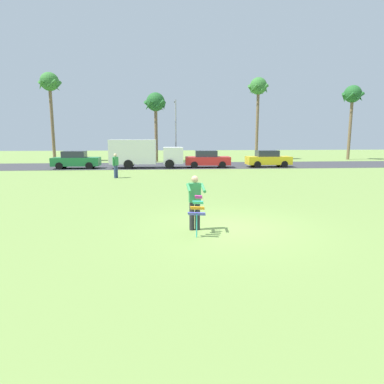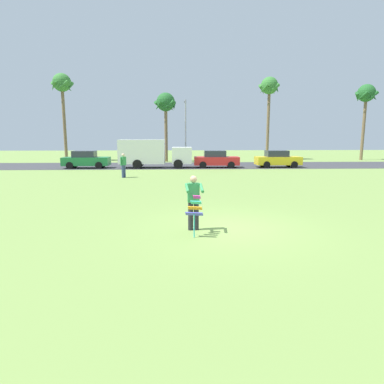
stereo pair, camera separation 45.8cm
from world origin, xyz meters
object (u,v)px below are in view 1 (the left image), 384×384
(parked_car_green, at_px, (76,160))
(parked_car_red, at_px, (207,159))
(parked_car_yellow, at_px, (268,159))
(palm_tree_far_left, at_px, (352,97))
(parked_truck_white_box, at_px, (142,153))
(palm_tree_left_near, at_px, (50,86))
(person_walker_near, at_px, (116,165))
(person_kite_flyer, at_px, (195,201))
(kite_held, at_px, (197,210))
(palm_tree_right_near, at_px, (156,105))
(streetlight_pole, at_px, (176,127))
(palm_tree_centre_far, at_px, (258,90))

(parked_car_green, height_order, parked_car_red, same)
(parked_car_yellow, height_order, palm_tree_far_left, palm_tree_far_left)
(parked_truck_white_box, distance_m, palm_tree_left_near, 16.29)
(parked_car_yellow, bearing_deg, parked_car_red, 179.98)
(person_walker_near, bearing_deg, person_kite_flyer, -72.50)
(kite_held, xyz_separation_m, palm_tree_far_left, (22.49, 31.18, 6.88))
(person_kite_flyer, height_order, palm_tree_right_near, palm_tree_right_near)
(person_kite_flyer, distance_m, streetlight_pole, 28.73)
(parked_car_green, xyz_separation_m, palm_tree_right_near, (7.19, 7.98, 5.70))
(kite_held, distance_m, parked_car_red, 21.96)
(parked_car_green, height_order, parked_car_yellow, same)
(parked_car_red, relative_size, person_walker_near, 2.46)
(kite_held, relative_size, parked_truck_white_box, 0.18)
(palm_tree_far_left, relative_size, person_walker_near, 5.29)
(parked_car_red, xyz_separation_m, palm_tree_far_left, (19.32, 9.45, 6.91))
(palm_tree_left_near, bearing_deg, parked_car_yellow, -22.94)
(palm_tree_left_near, bearing_deg, parked_car_green, -63.10)
(palm_tree_left_near, bearing_deg, person_kite_flyer, -65.78)
(parked_car_red, height_order, palm_tree_right_near, palm_tree_right_near)
(palm_tree_right_near, bearing_deg, person_walker_near, -99.57)
(palm_tree_centre_far, xyz_separation_m, person_walker_near, (-15.29, -18.17, -7.66))
(parked_truck_white_box, bearing_deg, parked_car_yellow, -0.00)
(parked_car_yellow, bearing_deg, person_kite_flyer, -113.23)
(parked_car_yellow, distance_m, palm_tree_left_near, 26.09)
(parked_truck_white_box, xyz_separation_m, parked_car_yellow, (11.98, -0.00, -0.64))
(kite_held, distance_m, palm_tree_left_near, 35.23)
(parked_car_red, height_order, palm_tree_far_left, palm_tree_far_left)
(palm_tree_left_near, distance_m, streetlight_pole, 15.24)
(parked_car_red, xyz_separation_m, palm_tree_left_near, (-17.03, 9.70, 7.83))
(person_kite_flyer, distance_m, parked_truck_white_box, 21.31)
(person_kite_flyer, distance_m, parked_car_red, 21.34)
(parked_car_yellow, height_order, palm_tree_centre_far, palm_tree_centre_far)
(parked_car_green, relative_size, parked_car_red, 0.99)
(palm_tree_left_near, bearing_deg, palm_tree_far_left, -0.38)
(person_kite_flyer, height_order, person_walker_near, same)
(kite_held, relative_size, palm_tree_left_near, 0.12)
(palm_tree_far_left, bearing_deg, streetlight_pole, -174.83)
(parked_car_yellow, relative_size, palm_tree_left_near, 0.41)
(kite_held, xyz_separation_m, palm_tree_left_near, (-13.87, 31.43, 7.81))
(palm_tree_centre_far, relative_size, person_walker_near, 5.86)
(parked_truck_white_box, bearing_deg, streetlight_pole, 65.37)
(kite_held, bearing_deg, palm_tree_right_near, 93.40)
(parked_truck_white_box, bearing_deg, person_kite_flyer, -82.11)
(parked_truck_white_box, relative_size, streetlight_pole, 0.96)
(parked_car_yellow, bearing_deg, parked_truck_white_box, 180.00)
(parked_car_red, bearing_deg, person_kite_flyer, -98.56)
(parked_truck_white_box, bearing_deg, palm_tree_centre_far, 37.95)
(parked_truck_white_box, relative_size, palm_tree_centre_far, 0.66)
(palm_tree_left_near, bearing_deg, palm_tree_right_near, -8.07)
(palm_tree_far_left, relative_size, streetlight_pole, 1.31)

